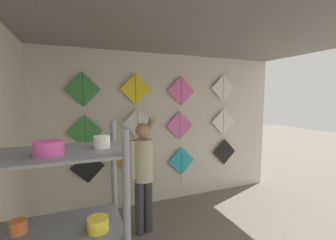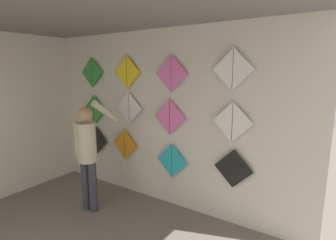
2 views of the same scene
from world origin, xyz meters
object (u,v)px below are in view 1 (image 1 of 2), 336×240
at_px(kite_10, 181,91).
at_px(kite_6, 180,126).
at_px(kite_8, 83,89).
at_px(kite_7, 223,122).
at_px(kite_1, 131,163).
at_px(kite_2, 181,163).
at_px(kite_4, 85,132).
at_px(shopkeeper, 143,168).
at_px(kite_9, 136,89).
at_px(kite_5, 138,124).
at_px(kite_3, 224,152).
at_px(kite_11, 223,88).
at_px(kite_0, 88,167).

bearing_deg(kite_10, kite_6, 180.00).
bearing_deg(kite_8, kite_7, 0.00).
bearing_deg(kite_1, kite_2, 0.00).
bearing_deg(kite_4, kite_10, 0.00).
xyz_separation_m(shopkeeper, kite_6, (0.96, 0.81, 0.48)).
height_order(shopkeeper, kite_10, kite_10).
bearing_deg(kite_4, kite_9, 0.00).
relative_size(kite_4, kite_9, 1.00).
bearing_deg(kite_5, kite_10, 0.00).
distance_m(kite_4, kite_10, 1.87).
xyz_separation_m(kite_3, kite_9, (-1.90, 0.00, 1.29)).
height_order(kite_5, kite_9, kite_9).
bearing_deg(kite_11, kite_1, -179.97).
distance_m(kite_0, kite_10, 2.14).
height_order(kite_2, kite_10, kite_10).
relative_size(shopkeeper, kite_11, 3.16).
relative_size(kite_1, kite_10, 1.38).
height_order(kite_8, kite_11, kite_11).
height_order(kite_2, kite_5, kite_5).
bearing_deg(kite_0, kite_6, 0.00).
height_order(kite_3, kite_7, kite_7).
xyz_separation_m(kite_6, kite_11, (0.98, 0.00, 0.72)).
height_order(kite_7, kite_11, kite_11).
xyz_separation_m(kite_3, kite_10, (-1.02, 0.00, 1.28)).
relative_size(shopkeeper, kite_1, 2.30).
xyz_separation_m(kite_5, kite_11, (1.80, 0.00, 0.65)).
bearing_deg(kite_1, kite_9, 0.57).
bearing_deg(kite_7, kite_9, 180.00).
bearing_deg(kite_2, kite_0, 179.97).
distance_m(kite_5, kite_9, 0.60).
xyz_separation_m(shopkeeper, kite_3, (2.00, 0.81, -0.14)).
bearing_deg(kite_3, kite_9, 180.00).
relative_size(kite_0, kite_4, 1.00).
relative_size(kite_3, kite_10, 1.00).
xyz_separation_m(kite_0, kite_10, (1.72, 0.00, 1.28)).
bearing_deg(kite_2, kite_9, 179.94).
relative_size(kite_6, kite_11, 1.00).
relative_size(shopkeeper, kite_10, 3.16).
xyz_separation_m(kite_6, kite_7, (1.00, 0.00, 0.03)).
bearing_deg(kite_7, kite_4, 180.00).
xyz_separation_m(kite_3, kite_11, (-0.07, 0.00, 1.34)).
relative_size(kite_0, kite_8, 1.00).
relative_size(kite_5, kite_9, 1.00).
relative_size(kite_8, kite_11, 1.00).
height_order(kite_7, kite_9, kite_9).
bearing_deg(kite_4, kite_6, 0.00).
distance_m(kite_4, kite_8, 0.69).
bearing_deg(kite_8, kite_6, 0.00).
bearing_deg(kite_9, kite_7, 0.00).
height_order(kite_5, kite_8, kite_8).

